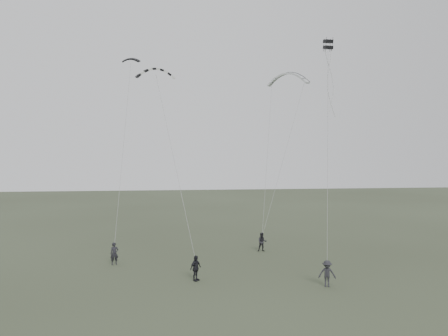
{
  "coord_description": "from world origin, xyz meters",
  "views": [
    {
      "loc": [
        -3.0,
        -27.88,
        8.33
      ],
      "look_at": [
        0.94,
        5.66,
        7.15
      ],
      "focal_mm": 35.0,
      "sensor_mm": 36.0,
      "label": 1
    }
  ],
  "objects": [
    {
      "name": "flyer_left",
      "position": [
        -7.35,
        5.07,
        0.83
      ],
      "size": [
        0.68,
        0.52,
        1.65
      ],
      "primitive_type": "imported",
      "rotation": [
        0.0,
        0.0,
        0.23
      ],
      "color": "black",
      "rests_on": "ground"
    },
    {
      "name": "flyer_far",
      "position": [
        6.51,
        -1.96,
        0.82
      ],
      "size": [
        1.19,
        0.88,
        1.64
      ],
      "primitive_type": "imported",
      "rotation": [
        0.0,
        0.0,
        -0.28
      ],
      "color": "#242428",
      "rests_on": "ground"
    },
    {
      "name": "flyer_right",
      "position": [
        4.48,
        8.08,
        0.79
      ],
      "size": [
        0.82,
        0.67,
        1.58
      ],
      "primitive_type": "imported",
      "rotation": [
        0.0,
        0.0,
        -0.09
      ],
      "color": "black",
      "rests_on": "ground"
    },
    {
      "name": "kite_dark_small",
      "position": [
        -6.81,
        13.44,
        17.0
      ],
      "size": [
        1.71,
        0.92,
        0.67
      ],
      "primitive_type": null,
      "rotation": [
        0.4,
        0.0,
        -0.17
      ],
      "color": "black",
      "rests_on": "flyer_left"
    },
    {
      "name": "kite_box",
      "position": [
        8.33,
        3.19,
        16.26
      ],
      "size": [
        0.65,
        0.75,
        0.77
      ],
      "primitive_type": null,
      "rotation": [
        0.19,
        0.0,
        0.15
      ],
      "color": "black",
      "rests_on": "flyer_far"
    },
    {
      "name": "flyer_center",
      "position": [
        -1.55,
        0.23,
        0.83
      ],
      "size": [
        0.96,
        0.99,
        1.66
      ],
      "primitive_type": "imported",
      "rotation": [
        0.0,
        0.0,
        0.81
      ],
      "color": "black",
      "rests_on": "ground"
    },
    {
      "name": "ground",
      "position": [
        0.0,
        0.0,
        0.0
      ],
      "size": [
        140.0,
        140.0,
        0.0
      ],
      "primitive_type": "plane",
      "color": "#353C2A",
      "rests_on": "ground"
    },
    {
      "name": "kite_pale_large",
      "position": [
        8.13,
        13.71,
        16.03
      ],
      "size": [
        4.09,
        3.31,
        1.81
      ],
      "primitive_type": null,
      "rotation": [
        0.16,
        0.0,
        -0.6
      ],
      "color": "#BBBEC1",
      "rests_on": "flyer_right"
    },
    {
      "name": "kite_striped",
      "position": [
        -4.17,
        3.53,
        14.27
      ],
      "size": [
        2.85,
        1.25,
        1.22
      ],
      "primitive_type": null,
      "rotation": [
        0.2,
        0.0,
        0.13
      ],
      "color": "black",
      "rests_on": "flyer_center"
    }
  ]
}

